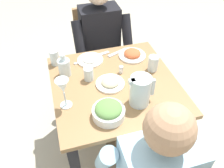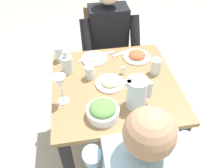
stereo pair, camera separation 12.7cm
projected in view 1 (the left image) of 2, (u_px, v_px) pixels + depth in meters
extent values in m
plane|color=#B7AD99|center=(114.00, 145.00, 1.98)|extent=(8.00, 8.00, 0.00)
cube|color=#997047|center=(115.00, 85.00, 1.51)|extent=(0.80, 0.80, 0.03)
cube|color=#232328|center=(178.00, 147.00, 1.58)|extent=(0.06, 0.06, 0.69)
cube|color=#232328|center=(63.00, 97.00, 1.93)|extent=(0.06, 0.06, 0.69)
cube|color=#232328|center=(140.00, 82.00, 2.07)|extent=(0.06, 0.06, 0.69)
cube|color=#997047|center=(112.00, 63.00, 2.49)|extent=(0.04, 0.04, 0.42)
cube|color=#997047|center=(81.00, 69.00, 2.42)|extent=(0.04, 0.04, 0.42)
cube|color=#997047|center=(122.00, 84.00, 2.25)|extent=(0.04, 0.04, 0.42)
cube|color=#997047|center=(88.00, 90.00, 2.18)|extent=(0.04, 0.04, 0.42)
cube|color=#997047|center=(100.00, 58.00, 2.19)|extent=(0.40, 0.40, 0.03)
cube|color=#997047|center=(95.00, 28.00, 2.17)|extent=(0.38, 0.04, 0.42)
sphere|color=tan|center=(169.00, 129.00, 0.81)|extent=(0.19, 0.19, 0.19)
cylinder|color=#665B4C|center=(113.00, 162.00, 1.62)|extent=(0.10, 0.10, 0.44)
cylinder|color=#9EC6E0|center=(105.00, 160.00, 1.10)|extent=(0.08, 0.23, 0.37)
cylinder|color=#665B4C|center=(149.00, 166.00, 1.40)|extent=(0.11, 0.38, 0.11)
cylinder|color=#665B4C|center=(136.00, 156.00, 1.66)|extent=(0.10, 0.10, 0.44)
cylinder|color=#9EC6E0|center=(181.00, 139.00, 1.18)|extent=(0.08, 0.23, 0.37)
cube|color=black|center=(100.00, 35.00, 1.99)|extent=(0.32, 0.20, 0.50)
cylinder|color=#665B4C|center=(115.00, 72.00, 2.06)|extent=(0.11, 0.38, 0.11)
cylinder|color=#665B4C|center=(121.00, 102.00, 2.06)|extent=(0.10, 0.10, 0.44)
cylinder|color=black|center=(127.00, 37.00, 1.92)|extent=(0.08, 0.23, 0.37)
cylinder|color=#665B4C|center=(97.00, 75.00, 2.03)|extent=(0.11, 0.38, 0.11)
cylinder|color=#665B4C|center=(103.00, 106.00, 2.02)|extent=(0.10, 0.10, 0.44)
cylinder|color=black|center=(80.00, 45.00, 1.83)|extent=(0.08, 0.23, 0.37)
cylinder|color=silver|center=(140.00, 91.00, 1.31)|extent=(0.12, 0.12, 0.19)
cube|color=silver|center=(152.00, 87.00, 1.32)|extent=(0.02, 0.02, 0.11)
cube|color=silver|center=(132.00, 82.00, 1.24)|extent=(0.04, 0.03, 0.02)
cylinder|color=white|center=(109.00, 113.00, 1.28)|extent=(0.18, 0.18, 0.05)
ellipsoid|color=#608E47|center=(109.00, 108.00, 1.25)|extent=(0.15, 0.15, 0.06)
cylinder|color=white|center=(110.00, 84.00, 1.48)|extent=(0.19, 0.19, 0.01)
ellipsoid|color=#B7AD89|center=(110.00, 82.00, 1.47)|extent=(0.11, 0.11, 0.04)
cylinder|color=white|center=(132.00, 55.00, 1.72)|extent=(0.20, 0.20, 0.01)
ellipsoid|color=#CC5B33|center=(132.00, 53.00, 1.70)|extent=(0.12, 0.12, 0.05)
cylinder|color=white|center=(90.00, 60.00, 1.67)|extent=(0.19, 0.19, 0.01)
ellipsoid|color=white|center=(90.00, 58.00, 1.66)|extent=(0.12, 0.12, 0.03)
cylinder|color=silver|center=(89.00, 74.00, 1.50)|extent=(0.06, 0.06, 0.09)
cylinder|color=silver|center=(54.00, 58.00, 1.61)|extent=(0.06, 0.06, 0.11)
cylinder|color=silver|center=(153.00, 63.00, 1.57)|extent=(0.07, 0.07, 0.11)
cylinder|color=silver|center=(66.00, 105.00, 1.35)|extent=(0.07, 0.07, 0.01)
cylinder|color=silver|center=(65.00, 99.00, 1.32)|extent=(0.01, 0.01, 0.10)
cone|color=silver|center=(63.00, 86.00, 1.25)|extent=(0.08, 0.08, 0.09)
cylinder|color=silver|center=(64.00, 68.00, 1.52)|extent=(0.08, 0.08, 0.12)
cylinder|color=#993333|center=(65.00, 71.00, 1.54)|extent=(0.07, 0.07, 0.07)
cylinder|color=silver|center=(63.00, 58.00, 1.47)|extent=(0.03, 0.03, 0.04)
cylinder|color=white|center=(121.00, 70.00, 1.56)|extent=(0.03, 0.03, 0.04)
cylinder|color=#B2B2B7|center=(121.00, 67.00, 1.55)|extent=(0.03, 0.03, 0.01)
cube|color=silver|center=(99.00, 55.00, 1.72)|extent=(0.17, 0.07, 0.01)
cube|color=silver|center=(86.00, 60.00, 1.68)|extent=(0.18, 0.06, 0.01)
cube|color=silver|center=(118.00, 53.00, 1.75)|extent=(0.17, 0.08, 0.01)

